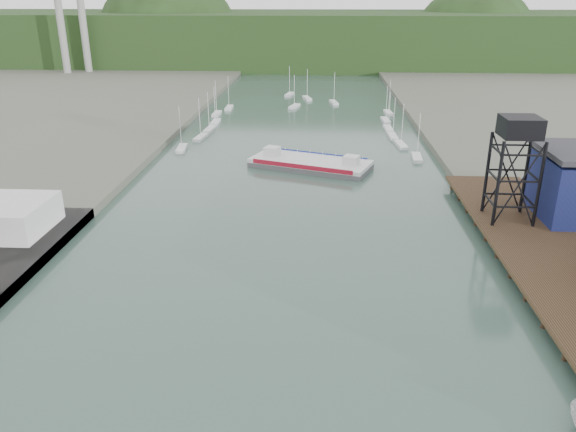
# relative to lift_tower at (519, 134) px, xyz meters

# --- Properties ---
(east_pier) EXTENTS (14.00, 70.00, 2.45)m
(east_pier) POSITION_rel_lift_tower_xyz_m (2.00, -13.00, -13.75)
(east_pier) COLOR black
(east_pier) RESTS_ON ground
(lift_tower) EXTENTS (6.50, 6.50, 16.00)m
(lift_tower) POSITION_rel_lift_tower_xyz_m (0.00, 0.00, 0.00)
(lift_tower) COLOR black
(lift_tower) RESTS_ON east_pier
(marina_sailboats) EXTENTS (57.71, 92.65, 0.90)m
(marina_sailboats) POSITION_rel_lift_tower_xyz_m (-34.92, 80.46, -15.30)
(marina_sailboats) COLOR silver
(marina_sailboats) RESTS_ON ground
(smokestacks) EXTENTS (11.20, 8.20, 60.00)m
(smokestacks) POSITION_rel_lift_tower_xyz_m (-141.00, 174.50, 14.35)
(smokestacks) COLOR gray
(smokestacks) RESTS_ON ground
(distant_hills) EXTENTS (500.00, 120.00, 80.00)m
(distant_hills) POSITION_rel_lift_tower_xyz_m (-38.98, 243.35, -5.27)
(distant_hills) COLOR black
(distant_hills) RESTS_ON ground
(chain_ferry) EXTENTS (27.29, 18.37, 3.65)m
(chain_ferry) POSITION_rel_lift_tower_xyz_m (-31.40, 32.94, -14.60)
(chain_ferry) COLOR #505052
(chain_ferry) RESTS_ON ground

